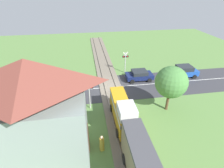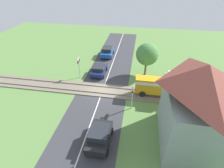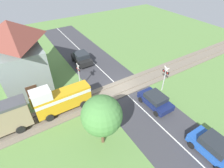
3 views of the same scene
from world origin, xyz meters
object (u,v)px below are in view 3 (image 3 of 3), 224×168
object	(u,v)px
crossing_signal_west_approach	(165,76)
station_building	(19,58)
car_near_crossing	(155,100)
pedestrian_by_station	(32,104)
car_behind_queue	(214,147)
crossing_signal_east_approach	(79,73)
car_far_side	(82,58)

from	to	relation	value
crossing_signal_west_approach	station_building	bearing A→B (deg)	54.99
car_near_crossing	crossing_signal_west_approach	distance (m)	3.18
station_building	pedestrian_by_station	distance (m)	5.33
car_behind_queue	station_building	size ratio (longest dim) A/B	0.47
crossing_signal_east_approach	pedestrian_by_station	world-z (taller)	crossing_signal_east_approach
crossing_signal_west_approach	car_behind_queue	bearing A→B (deg)	162.58
car_far_side	car_behind_queue	distance (m)	18.90
crossing_signal_west_approach	pedestrian_by_station	distance (m)	14.42
crossing_signal_west_approach	station_building	distance (m)	16.07
crossing_signal_west_approach	car_far_side	bearing A→B (deg)	26.72
car_near_crossing	station_building	xyz separation A→B (m)	(10.60, 10.58, 3.12)
car_far_side	station_building	distance (m)	8.41
crossing_signal_west_approach	pedestrian_by_station	xyz separation A→B (m)	(4.90, 13.50, -1.38)
station_building	crossing_signal_east_approach	bearing A→B (deg)	-124.80
car_far_side	car_behind_queue	world-z (taller)	car_far_side
car_near_crossing	pedestrian_by_station	xyz separation A→B (m)	(6.33, 10.99, -0.05)
car_behind_queue	pedestrian_by_station	xyz separation A→B (m)	(12.88, 10.99, -0.15)
car_behind_queue	crossing_signal_west_approach	size ratio (longest dim) A/B	1.16
car_near_crossing	pedestrian_by_station	size ratio (longest dim) A/B	2.43
car_near_crossing	car_far_side	bearing A→B (deg)	13.36
crossing_signal_west_approach	crossing_signal_east_approach	size ratio (longest dim) A/B	1.00
car_far_side	pedestrian_by_station	size ratio (longest dim) A/B	2.41
car_behind_queue	crossing_signal_east_approach	size ratio (longest dim) A/B	1.16
car_near_crossing	car_behind_queue	distance (m)	6.55
crossing_signal_west_approach	pedestrian_by_station	size ratio (longest dim) A/B	2.15
car_far_side	crossing_signal_west_approach	distance (m)	12.04
car_behind_queue	crossing_signal_east_approach	bearing A→B (deg)	21.69
car_far_side	car_behind_queue	bearing A→B (deg)	-171.24
station_building	crossing_signal_west_approach	bearing A→B (deg)	-125.01
crossing_signal_west_approach	crossing_signal_east_approach	xyz separation A→B (m)	(5.56, 7.89, 0.00)
car_behind_queue	crossing_signal_west_approach	xyz separation A→B (m)	(7.99, -2.51, 1.23)
car_behind_queue	crossing_signal_east_approach	world-z (taller)	crossing_signal_east_approach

